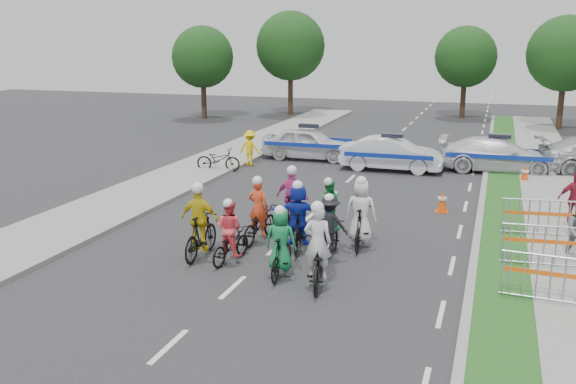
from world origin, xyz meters
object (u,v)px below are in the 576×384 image
(rider_0, at_px, (318,258))
(rider_2, at_px, (230,238))
(police_car_1, at_px, (392,154))
(police_car_2, at_px, (498,155))
(marshal_hiviz, at_px, (250,148))
(cone_0, at_px, (442,202))
(rider_3, at_px, (200,229))
(barrier_0, at_px, (550,281))
(parked_bike, at_px, (218,160))
(rider_9, at_px, (293,206))
(tree_4, at_px, (466,57))
(barrier_1, at_px, (544,248))
(rider_1, at_px, (281,249))
(rider_5, at_px, (298,221))
(rider_6, at_px, (259,220))
(tree_3, at_px, (291,46))
(spectator_2, at_px, (575,199))
(tree_0, at_px, (203,57))
(cone_1, at_px, (525,174))
(rider_7, at_px, (361,220))
(barrier_2, at_px, (539,219))
(rider_4, at_px, (329,233))
(rider_8, at_px, (328,214))
(police_car_0, at_px, (309,143))
(tree_1, at_px, (566,54))

(rider_0, xyz_separation_m, rider_2, (-2.51, 0.83, -0.03))
(police_car_1, height_order, police_car_2, police_car_2)
(marshal_hiviz, xyz_separation_m, cone_0, (8.76, -5.36, -0.43))
(rider_0, bearing_deg, rider_3, -25.85)
(barrier_0, xyz_separation_m, parked_bike, (-12.35, 10.68, -0.07))
(rider_9, distance_m, tree_4, 29.74)
(barrier_1, bearing_deg, tree_4, 96.90)
(rider_1, bearing_deg, rider_0, 162.78)
(barrier_0, bearing_deg, rider_5, 163.08)
(rider_6, distance_m, barrier_1, 7.33)
(cone_0, relative_size, tree_3, 0.10)
(barrier_0, distance_m, cone_0, 7.49)
(rider_6, xyz_separation_m, spectator_2, (8.39, 4.21, 0.23))
(rider_1, height_order, police_car_2, rider_1)
(barrier_0, bearing_deg, parked_bike, 139.14)
(tree_0, bearing_deg, rider_0, -59.93)
(cone_0, bearing_deg, cone_1, 63.69)
(rider_7, distance_m, rider_9, 2.37)
(police_car_2, xyz_separation_m, tree_3, (-14.54, 16.62, 4.18))
(police_car_2, relative_size, parked_bike, 2.62)
(barrier_0, bearing_deg, cone_0, 111.96)
(barrier_2, bearing_deg, rider_3, -151.87)
(rider_6, xyz_separation_m, barrier_1, (7.33, 0.05, -0.06))
(rider_6, bearing_deg, barrier_1, -173.12)
(barrier_0, height_order, tree_3, tree_3)
(barrier_2, bearing_deg, rider_4, -146.42)
(rider_8, height_order, barrier_2, rider_8)
(rider_0, height_order, rider_3, rider_0)
(rider_9, distance_m, barrier_1, 6.87)
(rider_7, height_order, tree_0, tree_0)
(rider_9, bearing_deg, parked_bike, -46.67)
(marshal_hiviz, bearing_deg, rider_0, 124.27)
(rider_4, relative_size, barrier_0, 0.85)
(police_car_0, xyz_separation_m, cone_0, (6.72, -7.56, -0.39))
(cone_1, xyz_separation_m, tree_4, (-3.56, 20.56, 3.85))
(rider_2, distance_m, rider_5, 1.95)
(cone_1, bearing_deg, rider_5, -119.56)
(rider_0, bearing_deg, police_car_1, -98.71)
(rider_0, relative_size, rider_6, 1.09)
(tree_3, bearing_deg, rider_0, -70.97)
(tree_1, bearing_deg, police_car_2, -103.30)
(rider_2, relative_size, tree_0, 0.27)
(rider_9, height_order, barrier_0, rider_9)
(marshal_hiviz, bearing_deg, rider_7, 132.44)
(rider_8, relative_size, rider_9, 0.89)
(rider_2, distance_m, police_car_1, 12.79)
(rider_5, height_order, marshal_hiviz, rider_5)
(tree_1, xyz_separation_m, tree_4, (-6.00, 4.00, -0.35))
(police_car_2, bearing_deg, rider_3, 150.96)
(police_car_1, bearing_deg, rider_1, 178.49)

